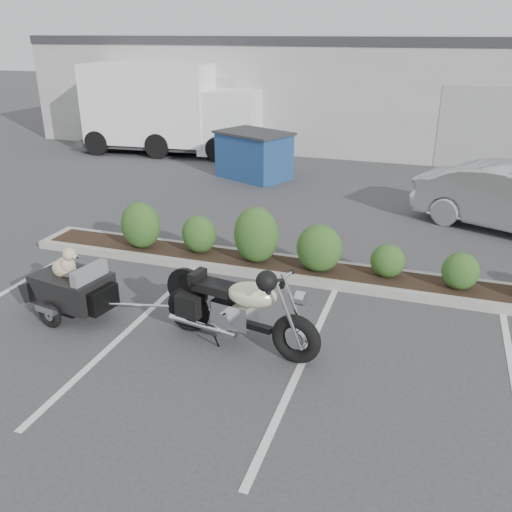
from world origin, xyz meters
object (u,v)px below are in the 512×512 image
(delivery_truck, at_px, (172,111))
(pet_trailer, at_px, (72,286))
(motorcycle, at_px, (238,310))
(dumpster, at_px, (254,155))

(delivery_truck, bearing_deg, pet_trailer, -75.47)
(motorcycle, relative_size, delivery_truck, 0.35)
(motorcycle, xyz_separation_m, delivery_truck, (-6.89, 11.70, 0.92))
(motorcycle, height_order, dumpster, motorcycle)
(motorcycle, relative_size, dumpster, 0.97)
(pet_trailer, bearing_deg, dumpster, 100.55)
(pet_trailer, relative_size, delivery_truck, 0.29)
(pet_trailer, xyz_separation_m, delivery_truck, (-4.11, 11.67, 1.00))
(motorcycle, bearing_deg, pet_trailer, -170.64)
(pet_trailer, distance_m, delivery_truck, 12.41)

